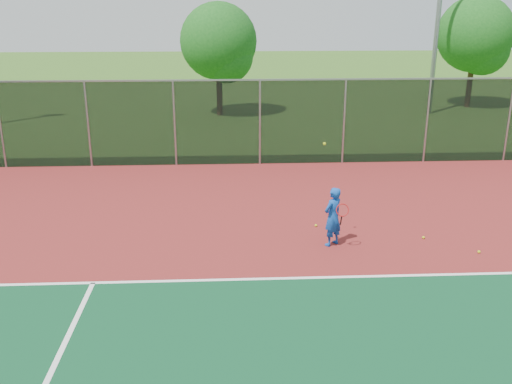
# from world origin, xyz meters

# --- Properties ---
(ground) EXTENTS (120.00, 120.00, 0.00)m
(ground) POSITION_xyz_m (0.00, 0.00, 0.00)
(ground) COLOR #305B1A
(ground) RESTS_ON ground
(court_apron) EXTENTS (30.00, 20.00, 0.02)m
(court_apron) POSITION_xyz_m (0.00, 2.00, 0.01)
(court_apron) COLOR maroon
(court_apron) RESTS_ON ground
(fence_back) EXTENTS (30.00, 0.06, 3.03)m
(fence_back) POSITION_xyz_m (0.00, 12.00, 1.56)
(fence_back) COLOR black
(fence_back) RESTS_ON court_apron
(tennis_player) EXTENTS (0.63, 0.71, 2.52)m
(tennis_player) POSITION_xyz_m (-1.67, 4.71, 0.75)
(tennis_player) COLOR #1145A3
(tennis_player) RESTS_ON court_apron
(practice_ball_0) EXTENTS (0.07, 0.07, 0.07)m
(practice_ball_0) POSITION_xyz_m (-1.88, 5.88, 0.06)
(practice_ball_0) COLOR #BEC817
(practice_ball_0) RESTS_ON court_apron
(practice_ball_1) EXTENTS (0.07, 0.07, 0.07)m
(practice_ball_1) POSITION_xyz_m (0.66, 4.96, 0.06)
(practice_ball_1) COLOR #BEC817
(practice_ball_1) RESTS_ON court_apron
(practice_ball_3) EXTENTS (0.07, 0.07, 0.07)m
(practice_ball_3) POSITION_xyz_m (1.68, 4.06, 0.06)
(practice_ball_3) COLOR #BEC817
(practice_ball_3) RESTS_ON court_apron
(tree_back_left) EXTENTS (3.81, 3.81, 5.60)m
(tree_back_left) POSITION_xyz_m (-4.44, 21.31, 3.51)
(tree_back_left) COLOR #362313
(tree_back_left) RESTS_ON ground
(tree_back_mid) EXTENTS (4.03, 4.03, 5.92)m
(tree_back_mid) POSITION_xyz_m (9.26, 23.00, 3.72)
(tree_back_mid) COLOR #362313
(tree_back_mid) RESTS_ON ground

